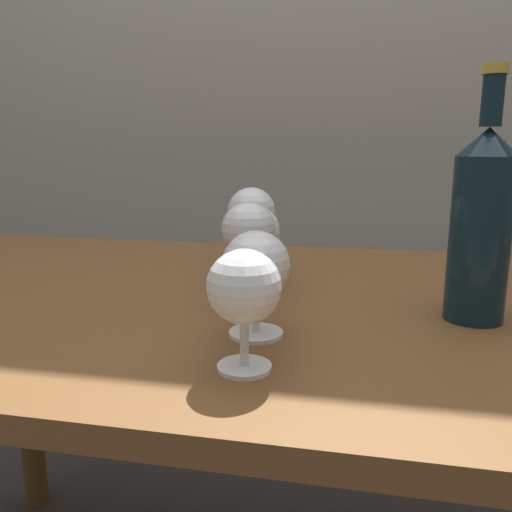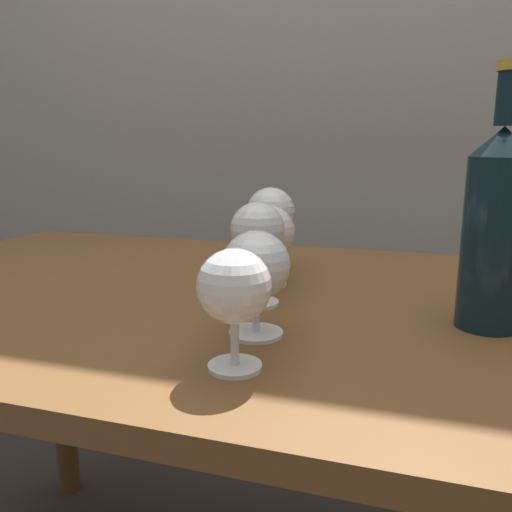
# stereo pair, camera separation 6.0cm
# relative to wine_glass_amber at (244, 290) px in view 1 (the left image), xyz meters

# --- Properties ---
(back_wall) EXTENTS (5.00, 0.08, 2.60)m
(back_wall) POSITION_rel_wine_glass_amber_xyz_m (0.01, 1.14, 0.50)
(back_wall) COLOR gray
(back_wall) RESTS_ON ground_plane
(dining_table) EXTENTS (1.56, 0.78, 0.72)m
(dining_table) POSITION_rel_wine_glass_amber_xyz_m (0.01, 0.26, -0.17)
(dining_table) COLOR brown
(dining_table) RESTS_ON ground_plane
(wine_glass_amber) EXTENTS (0.08, 0.08, 0.13)m
(wine_glass_amber) POSITION_rel_wine_glass_amber_xyz_m (0.00, 0.00, 0.00)
(wine_glass_amber) COLOR white
(wine_glass_amber) RESTS_ON dining_table
(wine_glass_chardonnay) EXTENTS (0.08, 0.08, 0.13)m
(wine_glass_chardonnay) POSITION_rel_wine_glass_amber_xyz_m (-0.01, 0.10, -0.00)
(wine_glass_chardonnay) COLOR white
(wine_glass_chardonnay) RESTS_ON dining_table
(wine_glass_pinot) EXTENTS (0.08, 0.08, 0.15)m
(wine_glass_pinot) POSITION_rel_wine_glass_amber_xyz_m (-0.04, 0.21, 0.02)
(wine_glass_pinot) COLOR white
(wine_glass_pinot) RESTS_ON dining_table
(wine_glass_cabernet) EXTENTS (0.09, 0.09, 0.13)m
(wine_glass_cabernet) POSITION_rel_wine_glass_amber_xyz_m (-0.06, 0.32, 0.00)
(wine_glass_cabernet) COLOR white
(wine_glass_cabernet) RESTS_ON dining_table
(wine_glass_merlot) EXTENTS (0.09, 0.09, 0.15)m
(wine_glass_merlot) POSITION_rel_wine_glass_amber_xyz_m (-0.08, 0.42, 0.02)
(wine_glass_merlot) COLOR white
(wine_glass_merlot) RESTS_ON dining_table
(wine_bottle) EXTENTS (0.08, 0.08, 0.32)m
(wine_bottle) POSITION_rel_wine_glass_amber_xyz_m (0.26, 0.21, 0.04)
(wine_bottle) COLOR #0F232D
(wine_bottle) RESTS_ON dining_table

